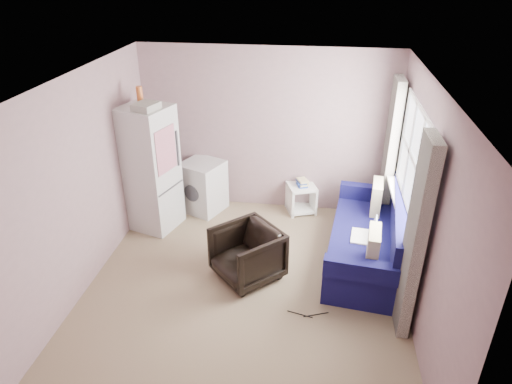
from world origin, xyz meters
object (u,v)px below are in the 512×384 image
fridge (151,168)px  washing_machine (203,185)px  armchair (247,252)px  sofa (373,241)px  side_table (301,196)px

fridge → washing_machine: size_ratio=2.57×
armchair → washing_machine: (-0.95, 1.59, 0.05)m
washing_machine → sofa: sofa is taller
washing_machine → side_table: bearing=29.4°
washing_machine → side_table: 1.54m
washing_machine → sofa: 2.73m
armchair → side_table: (0.57, 1.75, -0.11)m
side_table → fridge: bearing=-161.7°
fridge → washing_machine: bearing=59.7°
sofa → fridge: bearing=177.1°
washing_machine → side_table: washing_machine is taller
side_table → washing_machine: bearing=-174.2°
armchair → fridge: size_ratio=0.36×
armchair → side_table: size_ratio=1.34×
armchair → washing_machine: bearing=167.3°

